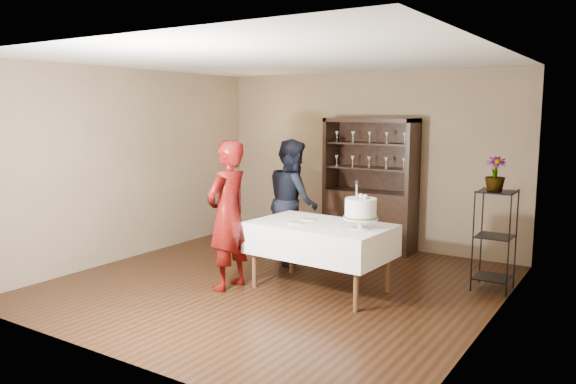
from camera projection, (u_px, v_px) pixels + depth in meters
name	position (u px, v px, depth m)	size (l,w,h in m)	color
floor	(277.00, 284.00, 6.90)	(5.00, 5.00, 0.00)	black
ceiling	(276.00, 59.00, 6.51)	(5.00, 5.00, 0.00)	silver
back_wall	(366.00, 160.00, 8.79)	(5.00, 0.02, 2.70)	brown
wall_left	(132.00, 164.00, 8.05)	(0.02, 5.00, 2.70)	brown
wall_right	(493.00, 191.00, 5.37)	(0.02, 5.00, 2.70)	brown
china_hutch	(370.00, 206.00, 8.57)	(1.40, 0.48, 2.00)	black
plant_etagere	(495.00, 236.00, 6.58)	(0.42, 0.42, 1.20)	black
cake_table	(321.00, 239.00, 6.58)	(1.66, 1.07, 0.80)	silver
woman	(228.00, 215.00, 6.62)	(0.65, 0.43, 1.78)	#3D0506
man	(293.00, 201.00, 7.84)	(0.84, 0.65, 1.72)	black
cake	(361.00, 210.00, 6.23)	(0.39, 0.39, 0.54)	white
plate_near	(295.00, 223.00, 6.57)	(0.19, 0.19, 0.01)	white
plate_far	(309.00, 219.00, 6.76)	(0.19, 0.19, 0.01)	white
potted_plant	(495.00, 174.00, 6.48)	(0.22, 0.22, 0.40)	#477136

